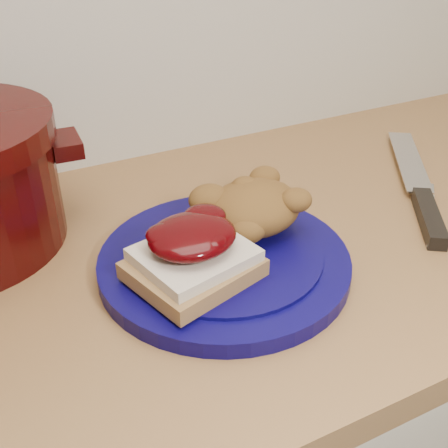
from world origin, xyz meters
name	(u,v)px	position (x,y,z in m)	size (l,w,h in m)	color
plate	(224,262)	(-0.04, 1.45, 0.91)	(0.30, 0.30, 0.02)	#080441
sandwich	(193,253)	(-0.09, 1.43, 0.95)	(0.15, 0.14, 0.06)	olive
stuffing_mound	(254,207)	(0.02, 1.48, 0.96)	(0.12, 0.11, 0.06)	brown
chef_knife	(423,200)	(0.28, 1.46, 0.91)	(0.23, 0.31, 0.02)	black
butter_knife	(430,213)	(0.27, 1.43, 0.90)	(0.18, 0.01, 0.00)	silver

